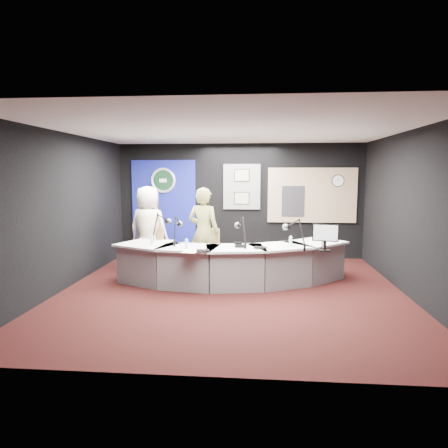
# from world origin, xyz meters

# --- Properties ---
(ground) EXTENTS (6.00, 6.00, 0.00)m
(ground) POSITION_xyz_m (0.00, 0.00, 0.00)
(ground) COLOR black
(ground) RESTS_ON ground
(ceiling) EXTENTS (6.00, 6.00, 0.02)m
(ceiling) POSITION_xyz_m (0.00, 0.00, 2.80)
(ceiling) COLOR silver
(ceiling) RESTS_ON ground
(wall_back) EXTENTS (6.00, 0.02, 2.80)m
(wall_back) POSITION_xyz_m (0.00, 3.00, 1.40)
(wall_back) COLOR black
(wall_back) RESTS_ON ground
(wall_front) EXTENTS (6.00, 0.02, 2.80)m
(wall_front) POSITION_xyz_m (0.00, -3.00, 1.40)
(wall_front) COLOR black
(wall_front) RESTS_ON ground
(wall_left) EXTENTS (0.02, 6.00, 2.80)m
(wall_left) POSITION_xyz_m (-3.00, 0.00, 1.40)
(wall_left) COLOR black
(wall_left) RESTS_ON ground
(wall_right) EXTENTS (0.02, 6.00, 2.80)m
(wall_right) POSITION_xyz_m (3.00, 0.00, 1.40)
(wall_right) COLOR black
(wall_right) RESTS_ON ground
(broadcast_desk) EXTENTS (4.50, 1.90, 0.75)m
(broadcast_desk) POSITION_xyz_m (-0.05, 0.55, 0.38)
(broadcast_desk) COLOR silver
(broadcast_desk) RESTS_ON ground
(backdrop_panel) EXTENTS (1.60, 0.05, 2.30)m
(backdrop_panel) POSITION_xyz_m (-1.90, 2.97, 1.25)
(backdrop_panel) COLOR navy
(backdrop_panel) RESTS_ON wall_back
(agency_seal) EXTENTS (0.63, 0.07, 0.63)m
(agency_seal) POSITION_xyz_m (-1.90, 2.93, 1.90)
(agency_seal) COLOR silver
(agency_seal) RESTS_ON backdrop_panel
(seal_center) EXTENTS (0.48, 0.01, 0.48)m
(seal_center) POSITION_xyz_m (-1.90, 2.94, 1.90)
(seal_center) COLOR black
(seal_center) RESTS_ON backdrop_panel
(pinboard) EXTENTS (0.90, 0.04, 1.10)m
(pinboard) POSITION_xyz_m (0.05, 2.97, 1.75)
(pinboard) COLOR slate
(pinboard) RESTS_ON wall_back
(framed_photo_upper) EXTENTS (0.34, 0.02, 0.27)m
(framed_photo_upper) POSITION_xyz_m (0.05, 2.94, 2.03)
(framed_photo_upper) COLOR gray
(framed_photo_upper) RESTS_ON pinboard
(framed_photo_lower) EXTENTS (0.34, 0.02, 0.27)m
(framed_photo_lower) POSITION_xyz_m (0.05, 2.94, 1.47)
(framed_photo_lower) COLOR gray
(framed_photo_lower) RESTS_ON pinboard
(booth_window_frame) EXTENTS (2.12, 0.06, 1.32)m
(booth_window_frame) POSITION_xyz_m (1.75, 2.97, 1.55)
(booth_window_frame) COLOR #A08464
(booth_window_frame) RESTS_ON wall_back
(booth_glow) EXTENTS (2.00, 0.02, 1.20)m
(booth_glow) POSITION_xyz_m (1.75, 2.96, 1.55)
(booth_glow) COLOR beige
(booth_glow) RESTS_ON booth_window_frame
(equipment_rack) EXTENTS (0.55, 0.02, 0.75)m
(equipment_rack) POSITION_xyz_m (1.30, 2.94, 1.40)
(equipment_rack) COLOR black
(equipment_rack) RESTS_ON booth_window_frame
(wall_clock) EXTENTS (0.28, 0.01, 0.28)m
(wall_clock) POSITION_xyz_m (2.35, 2.94, 1.90)
(wall_clock) COLOR white
(wall_clock) RESTS_ON booth_window_frame
(armchair_left) EXTENTS (0.74, 0.74, 1.07)m
(armchair_left) POSITION_xyz_m (-1.89, 1.49, 0.54)
(armchair_left) COLOR tan
(armchair_left) RESTS_ON ground
(armchair_right) EXTENTS (0.73, 0.73, 1.02)m
(armchair_right) POSITION_xyz_m (-0.63, 1.02, 0.51)
(armchair_right) COLOR tan
(armchair_right) RESTS_ON ground
(draped_jacket) EXTENTS (0.51, 0.22, 0.70)m
(draped_jacket) POSITION_xyz_m (-1.98, 1.73, 0.62)
(draped_jacket) COLOR gray
(draped_jacket) RESTS_ON armchair_left
(person_man) EXTENTS (0.99, 0.76, 1.81)m
(person_man) POSITION_xyz_m (-1.89, 1.49, 0.90)
(person_man) COLOR #F2E6C1
(person_man) RESTS_ON ground
(person_woman) EXTENTS (0.75, 0.60, 1.80)m
(person_woman) POSITION_xyz_m (-0.63, 1.02, 0.90)
(person_woman) COLOR olive
(person_woman) RESTS_ON ground
(computer_monitor) EXTENTS (0.41, 0.14, 0.28)m
(computer_monitor) POSITION_xyz_m (1.60, 0.02, 1.07)
(computer_monitor) COLOR black
(computer_monitor) RESTS_ON broadcast_desk
(desk_phone) EXTENTS (0.19, 0.15, 0.04)m
(desk_phone) POSITION_xyz_m (0.14, 0.26, 0.78)
(desk_phone) COLOR black
(desk_phone) RESTS_ON broadcast_desk
(headphones_near) EXTENTS (0.20, 0.20, 0.03)m
(headphones_near) POSITION_xyz_m (0.50, 0.16, 0.77)
(headphones_near) COLOR black
(headphones_near) RESTS_ON broadcast_desk
(headphones_far) EXTENTS (0.21, 0.21, 0.04)m
(headphones_far) POSITION_xyz_m (-0.48, -0.20, 0.77)
(headphones_far) COLOR black
(headphones_far) RESTS_ON broadcast_desk
(paper_stack) EXTENTS (0.28, 0.37, 0.00)m
(paper_stack) POSITION_xyz_m (-1.33, 0.76, 0.75)
(paper_stack) COLOR white
(paper_stack) RESTS_ON broadcast_desk
(notepad) EXTENTS (0.29, 0.37, 0.00)m
(notepad) POSITION_xyz_m (-0.68, -0.20, 0.75)
(notepad) COLOR white
(notepad) RESTS_ON broadcast_desk
(boom_mic_a) EXTENTS (0.31, 0.71, 0.60)m
(boom_mic_a) POSITION_xyz_m (-1.47, 0.94, 1.05)
(boom_mic_a) COLOR black
(boom_mic_a) RESTS_ON broadcast_desk
(boom_mic_b) EXTENTS (0.16, 0.74, 0.60)m
(boom_mic_b) POSITION_xyz_m (-1.06, 0.52, 1.05)
(boom_mic_b) COLOR black
(boom_mic_b) RESTS_ON broadcast_desk
(boom_mic_c) EXTENTS (0.29, 0.72, 0.60)m
(boom_mic_c) POSITION_xyz_m (0.15, 0.41, 1.05)
(boom_mic_c) COLOR black
(boom_mic_c) RESTS_ON broadcast_desk
(boom_mic_d) EXTENTS (0.41, 0.67, 0.60)m
(boom_mic_d) POSITION_xyz_m (1.11, 0.27, 1.05)
(boom_mic_d) COLOR black
(boom_mic_d) RESTS_ON broadcast_desk
(water_bottles) EXTENTS (3.21, 0.55, 0.18)m
(water_bottles) POSITION_xyz_m (0.05, 0.27, 0.84)
(water_bottles) COLOR silver
(water_bottles) RESTS_ON broadcast_desk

